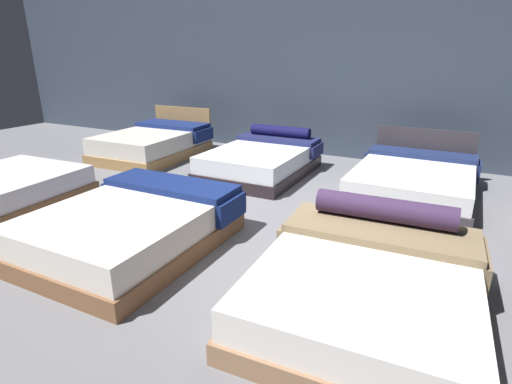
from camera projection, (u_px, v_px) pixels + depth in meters
name	position (u px, v px, depth m)	size (l,w,h in m)	color
ground_plane	(285.00, 225.00, 4.70)	(18.00, 18.00, 0.02)	slate
showroom_back_wall	(365.00, 62.00, 7.04)	(18.00, 0.06, 3.50)	#333D4C
bed_1	(132.00, 226.00, 4.09)	(1.66, 2.00, 0.52)	brown
bed_2	(366.00, 284.00, 3.07)	(1.73, 1.99, 0.70)	#936C4E
bed_4	(154.00, 143.00, 7.68)	(1.55, 2.11, 0.84)	#9B7345
bed_5	(262.00, 160.00, 6.57)	(1.50, 2.01, 0.68)	black
bed_6	(413.00, 180.00, 5.64)	(1.65, 2.09, 0.78)	#342F33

